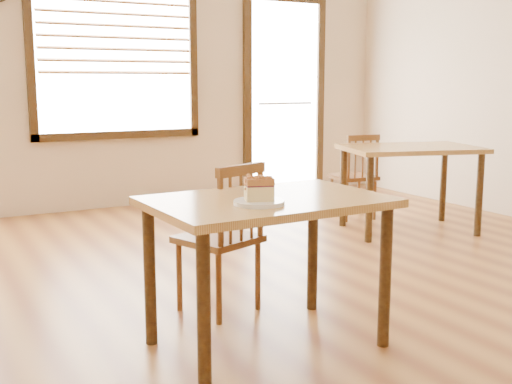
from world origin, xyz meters
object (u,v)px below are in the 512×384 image
(cafe_table_second, at_px, (410,158))
(plate, at_px, (259,203))
(cafe_table_main, at_px, (267,219))
(cafe_chair_main, at_px, (223,237))
(cafe_chair_second, at_px, (355,176))
(cake_slice, at_px, (259,188))

(cafe_table_second, relative_size, plate, 5.54)
(cafe_table_main, height_order, cafe_chair_main, cafe_chair_main)
(cafe_chair_second, height_order, plate, cafe_chair_second)
(cafe_table_main, relative_size, cake_slice, 7.61)
(cafe_table_second, bearing_deg, cake_slice, -128.91)
(cafe_chair_second, bearing_deg, cake_slice, 52.75)
(cafe_chair_main, xyz_separation_m, cafe_chair_second, (2.21, 1.68, -0.02))
(cafe_table_second, distance_m, cake_slice, 2.98)
(cafe_chair_main, distance_m, cake_slice, 0.77)
(cafe_table_main, xyz_separation_m, cafe_table_second, (2.33, 1.57, 0.00))
(cafe_table_second, relative_size, cake_slice, 8.60)
(cafe_table_main, distance_m, cafe_chair_second, 3.14)
(cafe_chair_main, relative_size, cafe_chair_second, 1.06)
(cafe_chair_second, bearing_deg, cafe_chair_main, 45.03)
(cafe_table_main, distance_m, cafe_table_second, 2.81)
(plate, relative_size, cake_slice, 1.55)
(cafe_table_main, height_order, cafe_chair_second, cafe_chair_second)
(cafe_chair_main, relative_size, cafe_table_second, 0.67)
(cafe_table_second, relative_size, cafe_chair_second, 1.58)
(cafe_table_second, xyz_separation_m, plate, (-2.45, -1.69, 0.11))
(cafe_table_second, bearing_deg, plate, -128.93)
(cafe_table_second, xyz_separation_m, cake_slice, (-2.44, -1.69, 0.18))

